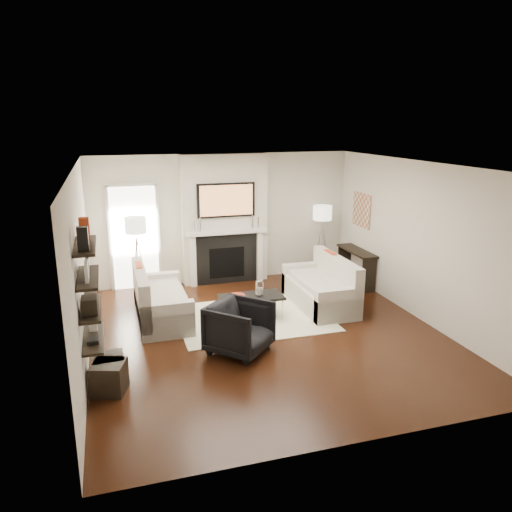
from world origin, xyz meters
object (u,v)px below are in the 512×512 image
object	(u,v)px
lamp_left_shade	(135,225)
armchair	(240,325)
lamp_right_shade	(323,213)
loveseat_left_base	(162,308)
coffee_table	(251,297)
ottoman_near	(109,370)
loveseat_right_base	(319,295)

from	to	relation	value
lamp_left_shade	armchair	bearing A→B (deg)	-65.88
lamp_left_shade	lamp_right_shade	world-z (taller)	same
loveseat_left_base	coffee_table	bearing A→B (deg)	-15.41
coffee_table	lamp_right_shade	size ratio (longest dim) A/B	2.75
loveseat_left_base	ottoman_near	xyz separation A→B (m)	(-0.92, -2.02, -0.01)
loveseat_left_base	loveseat_right_base	size ratio (longest dim) A/B	1.00
loveseat_left_base	lamp_right_shade	bearing A→B (deg)	21.45
coffee_table	ottoman_near	distance (m)	2.90
lamp_right_shade	ottoman_near	xyz separation A→B (m)	(-4.52, -3.43, -1.25)
lamp_left_shade	coffee_table	bearing A→B (deg)	-42.67
loveseat_left_base	coffee_table	size ratio (longest dim) A/B	1.64
loveseat_right_base	armchair	size ratio (longest dim) A/B	2.14
armchair	loveseat_left_base	bearing A→B (deg)	76.51
lamp_left_shade	loveseat_left_base	bearing A→B (deg)	-76.37
coffee_table	lamp_left_shade	distance (m)	2.64
loveseat_left_base	loveseat_right_base	world-z (taller)	same
loveseat_left_base	loveseat_right_base	distance (m)	2.88
lamp_right_shade	armchair	bearing A→B (deg)	-131.25
loveseat_left_base	lamp_right_shade	world-z (taller)	lamp_right_shade
loveseat_left_base	ottoman_near	world-z (taller)	loveseat_left_base
loveseat_right_base	lamp_right_shade	size ratio (longest dim) A/B	4.50
coffee_table	armchair	bearing A→B (deg)	-113.70
loveseat_right_base	coffee_table	distance (m)	1.43
loveseat_right_base	armchair	bearing A→B (deg)	-143.33
loveseat_left_base	ottoman_near	bearing A→B (deg)	-114.48
loveseat_left_base	loveseat_right_base	bearing A→B (deg)	-3.30
coffee_table	ottoman_near	size ratio (longest dim) A/B	2.75
coffee_table	armchair	distance (m)	1.29
loveseat_right_base	ottoman_near	xyz separation A→B (m)	(-3.80, -1.85, -0.01)
coffee_table	armchair	size ratio (longest dim) A/B	1.31
loveseat_right_base	armchair	distance (m)	2.39
loveseat_right_base	ottoman_near	world-z (taller)	loveseat_right_base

